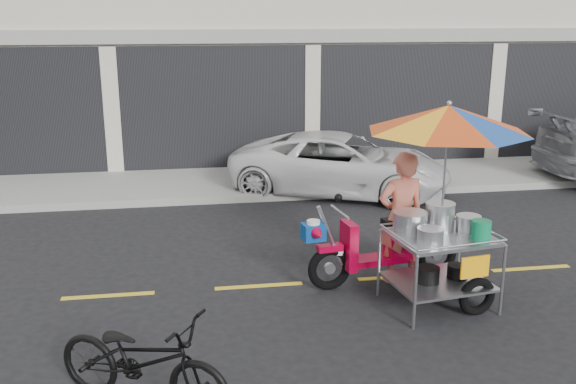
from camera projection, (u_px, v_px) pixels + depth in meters
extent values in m
plane|color=black|center=(399.00, 277.00, 9.06)|extent=(90.00, 90.00, 0.00)
cube|color=gray|center=(320.00, 177.00, 14.27)|extent=(45.00, 3.00, 0.15)
cube|color=black|center=(312.00, 109.00, 14.82)|extent=(35.28, 0.06, 2.90)
cube|color=gray|center=(313.00, 36.00, 14.36)|extent=(36.00, 0.12, 0.30)
cube|color=gold|center=(399.00, 277.00, 9.06)|extent=(42.00, 0.10, 0.01)
imported|color=silver|center=(340.00, 164.00, 13.12)|extent=(4.89, 3.60, 1.23)
imported|color=black|center=(143.00, 360.00, 5.97)|extent=(1.91, 1.51, 0.97)
torus|color=black|center=(330.00, 268.00, 8.58)|extent=(0.63, 0.21, 0.62)
torus|color=black|center=(437.00, 255.00, 9.06)|extent=(0.63, 0.21, 0.62)
cylinder|color=#9EA0A5|center=(330.00, 268.00, 8.58)|extent=(0.16, 0.09, 0.15)
cylinder|color=#9EA0A5|center=(437.00, 255.00, 9.06)|extent=(0.16, 0.09, 0.15)
cube|color=#A60126|center=(330.00, 248.00, 8.51)|extent=(0.36, 0.18, 0.09)
cylinder|color=#9EA0A5|center=(330.00, 236.00, 8.46)|extent=(0.40, 0.11, 0.87)
cube|color=#A60126|center=(349.00, 246.00, 8.58)|extent=(0.18, 0.38, 0.65)
cube|color=#A60126|center=(381.00, 259.00, 8.79)|extent=(0.90, 0.43, 0.09)
cube|color=#A60126|center=(414.00, 238.00, 8.87)|extent=(0.85, 0.40, 0.43)
cube|color=black|center=(408.00, 222.00, 8.77)|extent=(0.73, 0.36, 0.11)
cylinder|color=#9EA0A5|center=(340.00, 212.00, 8.41)|extent=(0.13, 0.59, 0.04)
sphere|color=black|center=(338.00, 198.00, 8.59)|extent=(0.11, 0.11, 0.11)
cylinder|color=white|center=(339.00, 252.00, 8.56)|extent=(0.15, 0.15, 0.05)
cube|color=navy|center=(313.00, 232.00, 8.37)|extent=(0.31, 0.28, 0.22)
cylinder|color=white|center=(313.00, 222.00, 8.33)|extent=(0.20, 0.20, 0.05)
cone|color=#A60126|center=(318.00, 235.00, 8.19)|extent=(0.23, 0.26, 0.19)
torus|color=black|center=(477.00, 296.00, 7.89)|extent=(0.51, 0.18, 0.50)
cylinder|color=#9EA0A5|center=(415.00, 293.00, 7.46)|extent=(0.04, 0.04, 0.92)
cylinder|color=#9EA0A5|center=(379.00, 263.00, 8.35)|extent=(0.04, 0.04, 0.92)
cylinder|color=#9EA0A5|center=(503.00, 281.00, 7.80)|extent=(0.04, 0.04, 0.92)
cylinder|color=#9EA0A5|center=(459.00, 253.00, 8.70)|extent=(0.04, 0.04, 0.92)
cube|color=#9EA0A5|center=(438.00, 281.00, 8.11)|extent=(1.32, 1.14, 0.03)
cube|color=#9EA0A5|center=(441.00, 237.00, 7.95)|extent=(1.32, 1.14, 0.04)
cylinder|color=#9EA0A5|center=(463.00, 245.00, 7.49)|extent=(1.18, 0.20, 0.03)
cylinder|color=#9EA0A5|center=(422.00, 220.00, 8.38)|extent=(1.18, 0.20, 0.03)
cylinder|color=#9EA0A5|center=(398.00, 237.00, 7.76)|extent=(0.17, 0.97, 0.03)
cylinder|color=#9EA0A5|center=(483.00, 227.00, 8.11)|extent=(0.17, 0.97, 0.03)
cylinder|color=#9EA0A5|center=(419.00, 267.00, 8.56)|extent=(0.16, 0.81, 0.04)
cylinder|color=#9EA0A5|center=(422.00, 229.00, 8.42)|extent=(0.16, 0.81, 0.04)
cube|color=#FFA408|center=(475.00, 267.00, 7.58)|extent=(0.38, 0.08, 0.27)
cylinder|color=#B7B7BC|center=(410.00, 223.00, 8.02)|extent=(0.48, 0.48, 0.25)
cylinder|color=#B7B7BC|center=(440.00, 217.00, 8.15)|extent=(0.42, 0.42, 0.32)
cylinder|color=#B7B7BC|center=(468.00, 224.00, 8.09)|extent=(0.35, 0.35, 0.18)
cylinder|color=#B7B7BC|center=(430.00, 236.00, 7.67)|extent=(0.36, 0.36, 0.16)
cylinder|color=#0C7949|center=(481.00, 230.00, 7.78)|extent=(0.27, 0.27, 0.24)
cylinder|color=black|center=(427.00, 275.00, 8.04)|extent=(0.35, 0.35, 0.19)
cylinder|color=black|center=(457.00, 271.00, 8.17)|extent=(0.30, 0.30, 0.17)
cylinder|color=#9EA0A5|center=(445.00, 171.00, 7.85)|extent=(0.03, 0.03, 1.62)
sphere|color=#9EA0A5|center=(449.00, 103.00, 7.62)|extent=(0.06, 0.06, 0.06)
imported|color=#D97058|center=(401.00, 218.00, 8.72)|extent=(0.73, 0.53, 1.84)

